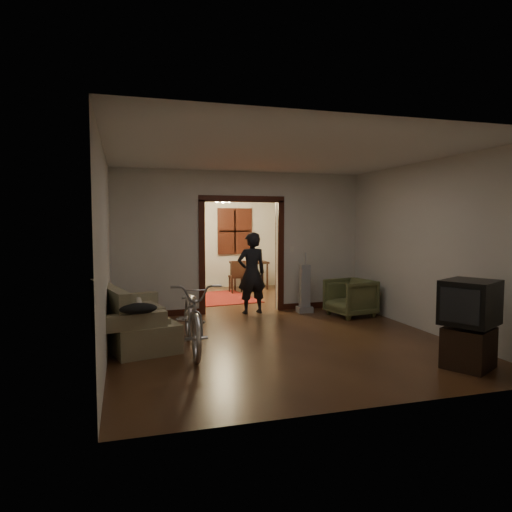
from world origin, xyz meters
name	(u,v)px	position (x,y,z in m)	size (l,w,h in m)	color
floor	(252,319)	(0.00, 0.00, 0.00)	(5.00, 8.50, 0.01)	#321C10
ceiling	(251,167)	(0.00, 0.00, 2.80)	(5.00, 8.50, 0.01)	white
wall_back	(210,237)	(0.00, 4.25, 1.40)	(5.00, 0.02, 2.80)	beige
wall_left	(109,246)	(-2.50, 0.00, 1.40)	(0.02, 8.50, 2.80)	beige
wall_right	(372,242)	(2.50, 0.00, 1.40)	(0.02, 8.50, 2.80)	beige
partition_wall	(241,242)	(0.00, 0.75, 1.40)	(5.00, 0.14, 2.80)	beige
door_casing	(241,257)	(0.00, 0.75, 1.10)	(1.74, 0.20, 2.32)	black
far_window	(235,231)	(0.70, 4.21, 1.55)	(0.98, 0.06, 1.28)	black
chandelier	(223,199)	(0.00, 2.50, 2.35)	(0.24, 0.24, 0.24)	#FFE0A5
light_switch	(292,249)	(1.05, 0.68, 1.25)	(0.08, 0.01, 0.12)	silver
sofa	(133,314)	(-2.15, -1.10, 0.44)	(0.86, 1.90, 0.88)	#6F6A4A
rolled_paper	(139,304)	(-2.05, -0.80, 0.53)	(0.09, 0.09, 0.75)	beige
jacket	(138,308)	(-2.10, -2.01, 0.68)	(0.49, 0.37, 0.14)	black
bicycle	(193,315)	(-1.35, -1.74, 0.50)	(0.66, 1.89, 1.00)	silver
armchair	(350,298)	(1.89, -0.27, 0.36)	(0.76, 0.79, 0.72)	#4F552F
tv_stand	(468,348)	(1.81, -3.50, 0.25)	(0.56, 0.50, 0.50)	black
crt_tv	(470,302)	(1.81, -3.50, 0.82)	(0.63, 0.57, 0.55)	black
vacuum	(305,289)	(1.19, 0.31, 0.48)	(0.29, 0.23, 0.96)	gray
person	(252,273)	(0.15, 0.51, 0.80)	(0.59, 0.38, 1.61)	black
oriental_rug	(219,298)	(-0.12, 2.46, 0.01)	(1.50, 1.97, 0.01)	maroon
locker	(165,254)	(-1.24, 3.93, 0.98)	(0.98, 0.55, 1.97)	#1E3320
globe	(164,217)	(-1.24, 3.93, 1.94)	(0.27, 0.27, 0.27)	#1E5972
desk	(249,276)	(0.96, 3.67, 0.36)	(0.99, 0.55, 0.73)	black
desk_chair	(237,277)	(0.49, 3.12, 0.42)	(0.37, 0.37, 0.83)	black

